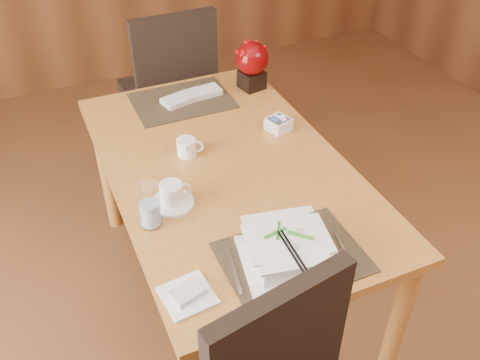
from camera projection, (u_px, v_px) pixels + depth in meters
name	position (u px, v px, depth m)	size (l,w,h in m)	color
dining_table	(227.00, 184.00, 2.17)	(0.90, 1.50, 0.75)	#BB7934
placemat_near	(293.00, 257.00, 1.72)	(0.45, 0.33, 0.01)	black
placemat_far	(182.00, 101.00, 2.51)	(0.45, 0.33, 0.01)	black
soup_setting	(287.00, 251.00, 1.66)	(0.33, 0.33, 0.11)	white
coffee_cup	(172.00, 196.00, 1.90)	(0.16, 0.16, 0.09)	white
water_glass	(149.00, 205.00, 1.79)	(0.08, 0.08, 0.18)	white
creamer_jug	(186.00, 147.00, 2.15)	(0.10, 0.10, 0.07)	white
sugar_caddy	(278.00, 124.00, 2.30)	(0.09, 0.09, 0.05)	white
berry_decor	(252.00, 63.00, 2.53)	(0.16, 0.16, 0.23)	black
napkins_far	(194.00, 95.00, 2.52)	(0.29, 0.10, 0.03)	silver
bread_plate	(188.00, 296.00, 1.59)	(0.15, 0.15, 0.01)	white
far_chair	(171.00, 84.00, 3.01)	(0.49, 0.49, 1.02)	black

